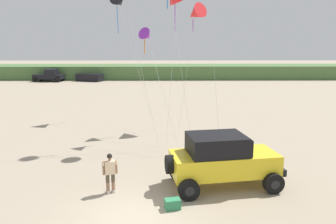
{
  "coord_description": "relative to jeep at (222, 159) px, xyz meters",
  "views": [
    {
      "loc": [
        1.09,
        -10.5,
        5.92
      ],
      "look_at": [
        1.25,
        3.21,
        3.07
      ],
      "focal_mm": 35.06,
      "sensor_mm": 36.0,
      "label": 1
    }
  ],
  "objects": [
    {
      "name": "kite_yellow_diamond",
      "position": [
        -5.96,
        14.02,
        7.97
      ],
      "size": [
        3.64,
        5.92,
        9.97
      ],
      "color": "black",
      "rests_on": "ground_plane"
    },
    {
      "name": "cooler_box",
      "position": [
        -2.14,
        -1.97,
        -1.01
      ],
      "size": [
        0.63,
        0.48,
        0.38
      ],
      "primitive_type": "cube",
      "rotation": [
        0.0,
        0.0,
        0.23
      ],
      "color": "#2D7F51",
      "rests_on": "ground_plane"
    },
    {
      "name": "dune_ridge",
      "position": [
        0.91,
        45.29,
        -0.07
      ],
      "size": [
        90.0,
        8.23,
        2.25
      ],
      "primitive_type": "cube",
      "color": "#4C703D",
      "rests_on": "ground_plane"
    },
    {
      "name": "person_watching",
      "position": [
        -4.61,
        -0.6,
        -0.26
      ],
      "size": [
        0.6,
        0.39,
        1.67
      ],
      "color": "#8C664C",
      "rests_on": "ground_plane"
    },
    {
      "name": "kite_black_sled",
      "position": [
        -1.53,
        10.07,
        7.6
      ],
      "size": [
        1.36,
        5.53,
        9.36
      ],
      "color": "red",
      "rests_on": "ground_plane"
    },
    {
      "name": "distant_sedan",
      "position": [
        -14.49,
        40.16,
        -0.6
      ],
      "size": [
        4.52,
        2.97,
        1.2
      ],
      "primitive_type": "cube",
      "rotation": [
        0.0,
        0.0,
        -0.33
      ],
      "color": "black",
      "rests_on": "ground_plane"
    },
    {
      "name": "distant_pickup",
      "position": [
        -20.81,
        39.79,
        -0.26
      ],
      "size": [
        4.78,
        2.84,
        1.98
      ],
      "color": "black",
      "rests_on": "ground_plane"
    },
    {
      "name": "jeep",
      "position": [
        0.0,
        0.0,
        0.0
      ],
      "size": [
        4.99,
        3.03,
        2.26
      ],
      "color": "yellow",
      "rests_on": "ground_plane"
    },
    {
      "name": "kite_pink_ribbon",
      "position": [
        -0.23,
        10.87,
        6.81
      ],
      "size": [
        2.23,
        3.6,
        8.8
      ],
      "color": "red",
      "rests_on": "ground_plane"
    },
    {
      "name": "ground_plane",
      "position": [
        -3.53,
        -2.5,
        -1.2
      ],
      "size": [
        220.0,
        220.0,
        0.0
      ],
      "primitive_type": "plane",
      "color": "gray"
    },
    {
      "name": "kite_red_delta",
      "position": [
        -3.49,
        7.64,
        5.21
      ],
      "size": [
        2.52,
        5.18,
        6.98
      ],
      "color": "purple",
      "rests_on": "ground_plane"
    }
  ]
}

